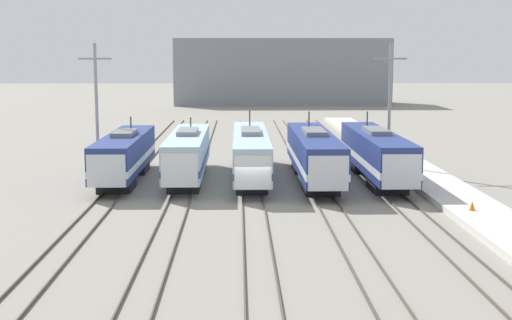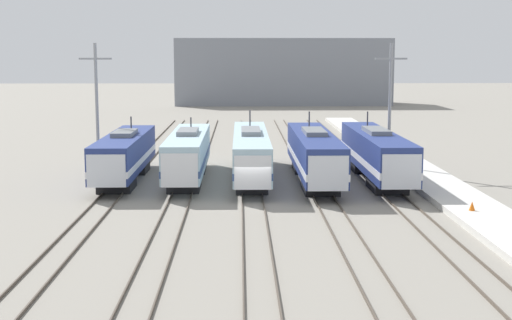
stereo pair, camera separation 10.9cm
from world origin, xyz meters
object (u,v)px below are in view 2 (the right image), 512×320
locomotive_center_right (315,155)px  locomotive_far_right (377,154)px  locomotive_center_left (188,155)px  locomotive_center (251,154)px  catenary_tower_left (97,104)px  traffic_cone (472,206)px  locomotive_far_left (124,156)px  catenary_tower_right (390,104)px

locomotive_center_right → locomotive_far_right: (5.00, 0.32, 0.01)m
locomotive_center_left → locomotive_center: size_ratio=0.84×
catenary_tower_left → traffic_cone: size_ratio=19.14×
locomotive_far_right → locomotive_far_left: bearing=179.9°
locomotive_far_right → catenary_tower_right: 6.54m
locomotive_far_left → locomotive_center: locomotive_center is taller
locomotive_center_right → catenary_tower_left: catenary_tower_left is taller
catenary_tower_left → traffic_cone: (26.46, -17.98, -5.08)m
locomotive_center_right → catenary_tower_right: size_ratio=1.72×
locomotive_far_left → catenary_tower_left: 6.92m
locomotive_far_left → catenary_tower_right: (21.98, 4.99, 3.74)m
locomotive_far_right → locomotive_center_right: bearing=-176.3°
locomotive_center_left → catenary_tower_right: catenary_tower_right is taller
locomotive_center_left → locomotive_center_right: size_ratio=0.88×
locomotive_center_left → locomotive_center: 5.04m
locomotive_center_left → locomotive_center_right: 10.02m
locomotive_center_left → catenary_tower_right: size_ratio=1.52×
locomotive_center → traffic_cone: (13.45, -13.82, -1.37)m
traffic_cone → locomotive_center_right: bearing=123.8°
locomotive_center_left → locomotive_far_right: (15.01, -0.24, 0.02)m
locomotive_center → traffic_cone: size_ratio=34.65×
locomotive_center → locomotive_center_left: bearing=-172.7°
locomotive_center → locomotive_center_right: locomotive_center is taller
locomotive_far_left → traffic_cone: (23.46, -12.99, -1.34)m
locomotive_center_right → catenary_tower_left: bearing=163.4°
traffic_cone → locomotive_center_left: bearing=144.5°
locomotive_center_right → locomotive_far_right: 5.01m
catenary_tower_right → locomotive_far_left: bearing=-167.2°
locomotive_far_right → traffic_cone: 13.46m
catenary_tower_right → traffic_cone: bearing=-85.3°
locomotive_center → locomotive_far_left: bearing=-175.2°
locomotive_center → locomotive_far_right: bearing=-5.0°
locomotive_center_left → locomotive_far_right: bearing=-0.9°
catenary_tower_left → traffic_cone: catenary_tower_left is taller
locomotive_center_left → catenary_tower_left: bearing=149.1°
locomotive_center → locomotive_center_right: 5.15m
catenary_tower_left → catenary_tower_right: bearing=0.0°
locomotive_center_left → catenary_tower_right: bearing=15.8°
locomotive_center_right → catenary_tower_right: 9.53m
locomotive_center_right → catenary_tower_right: catenary_tower_right is taller
locomotive_center → locomotive_far_right: (10.01, -0.88, 0.04)m
catenary_tower_left → locomotive_center_left: bearing=-30.9°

